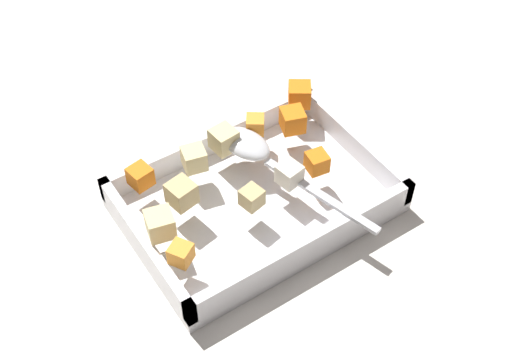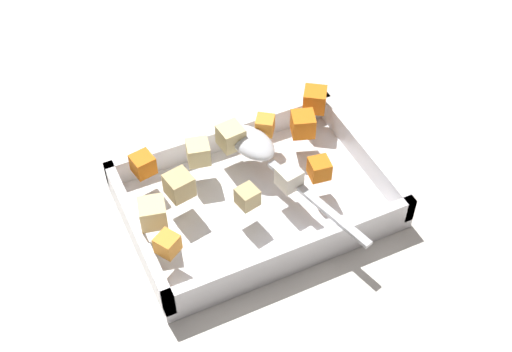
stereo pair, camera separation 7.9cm
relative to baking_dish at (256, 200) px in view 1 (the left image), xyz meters
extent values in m
plane|color=beige|center=(-0.02, 0.01, -0.01)|extent=(4.00, 4.00, 0.00)
cube|color=silver|center=(0.00, 0.00, -0.01)|extent=(0.32, 0.22, 0.01)
cube|color=silver|center=(0.00, -0.10, 0.02)|extent=(0.32, 0.01, 0.03)
cube|color=silver|center=(0.00, 0.10, 0.02)|extent=(0.32, 0.01, 0.03)
cube|color=silver|center=(-0.15, 0.00, 0.02)|extent=(0.01, 0.22, 0.03)
cube|color=silver|center=(0.15, 0.00, 0.02)|extent=(0.01, 0.22, 0.03)
cube|color=orange|center=(0.13, 0.09, 0.05)|extent=(0.04, 0.04, 0.03)
cube|color=orange|center=(0.05, 0.07, 0.05)|extent=(0.03, 0.03, 0.02)
cube|color=orange|center=(0.07, -0.02, 0.05)|extent=(0.03, 0.03, 0.02)
cube|color=orange|center=(-0.13, -0.05, 0.05)|extent=(0.03, 0.03, 0.02)
cube|color=orange|center=(-0.12, 0.07, 0.05)|extent=(0.03, 0.03, 0.03)
cube|color=orange|center=(0.09, 0.05, 0.05)|extent=(0.04, 0.04, 0.03)
cube|color=#E0CC89|center=(-0.05, 0.06, 0.05)|extent=(0.03, 0.03, 0.03)
cube|color=tan|center=(-0.09, 0.02, 0.05)|extent=(0.03, 0.03, 0.03)
cube|color=tan|center=(-0.02, -0.03, 0.05)|extent=(0.03, 0.03, 0.02)
cube|color=#E0CC89|center=(-0.13, -0.01, 0.05)|extent=(0.04, 0.04, 0.03)
cube|color=#E0CC89|center=(0.00, 0.07, 0.05)|extent=(0.03, 0.03, 0.03)
cube|color=silver|center=(0.03, -0.02, 0.05)|extent=(0.03, 0.03, 0.03)
ellipsoid|color=silver|center=(0.02, 0.05, 0.04)|extent=(0.06, 0.08, 0.02)
cube|color=silver|center=(0.05, -0.06, 0.04)|extent=(0.05, 0.16, 0.01)
camera|label=1|loc=(-0.31, -0.46, 0.65)|focal=48.50mm
camera|label=2|loc=(-0.24, -0.50, 0.65)|focal=48.50mm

